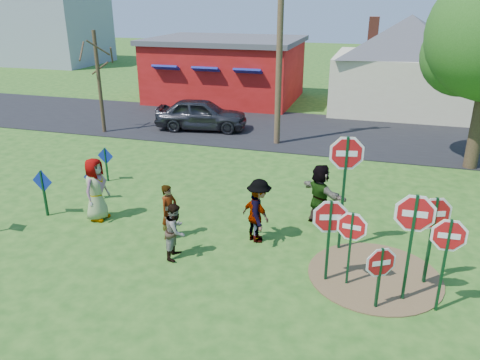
% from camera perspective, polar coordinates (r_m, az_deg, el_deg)
% --- Properties ---
extents(ground, '(120.00, 120.00, 0.00)m').
position_cam_1_polar(ground, '(13.56, -3.24, -6.42)').
color(ground, '#225217').
rests_on(ground, ground).
extents(road, '(120.00, 7.50, 0.04)m').
position_cam_1_polar(road, '(23.97, 6.06, 6.09)').
color(road, black).
rests_on(road, ground).
extents(dirt_patch, '(3.20, 3.20, 0.03)m').
position_cam_1_polar(dirt_patch, '(12.05, 16.05, -11.12)').
color(dirt_patch, brown).
rests_on(dirt_patch, ground).
extents(red_building, '(9.40, 7.69, 3.90)m').
position_cam_1_polar(red_building, '(31.10, -1.72, 13.40)').
color(red_building, maroon).
rests_on(red_building, ground).
extents(cream_house, '(9.40, 9.40, 6.50)m').
position_cam_1_polar(cream_house, '(29.48, 19.66, 13.64)').
color(cream_house, beige).
rests_on(cream_house, ground).
extents(distant_building, '(10.00, 8.00, 8.00)m').
position_cam_1_polar(distant_building, '(52.34, -22.43, 17.41)').
color(distant_building, '#8C939E').
rests_on(distant_building, ground).
extents(stop_sign_a, '(1.06, 0.33, 2.22)m').
position_cam_1_polar(stop_sign_a, '(10.91, 10.87, -5.23)').
color(stop_sign_a, '#0F3A1E').
rests_on(stop_sign_a, ground).
extents(stop_sign_b, '(1.17, 0.29, 3.29)m').
position_cam_1_polar(stop_sign_b, '(12.04, 12.76, 1.83)').
color(stop_sign_b, '#0F3A1E').
rests_on(stop_sign_b, ground).
extents(stop_sign_c, '(1.15, 0.08, 2.70)m').
position_cam_1_polar(stop_sign_c, '(10.50, 20.37, -5.10)').
color(stop_sign_c, '#0F3A1E').
rests_on(stop_sign_c, ground).
extents(stop_sign_d, '(1.00, 0.39, 2.35)m').
position_cam_1_polar(stop_sign_d, '(11.39, 22.55, -4.53)').
color(stop_sign_d, '#0F3A1E').
rests_on(stop_sign_d, ground).
extents(stop_sign_e, '(0.82, 0.47, 1.60)m').
position_cam_1_polar(stop_sign_e, '(10.43, 16.75, -10.05)').
color(stop_sign_e, '#0F3A1E').
rests_on(stop_sign_e, ground).
extents(stop_sign_f, '(0.98, 0.07, 2.31)m').
position_cam_1_polar(stop_sign_f, '(10.51, 23.98, -7.03)').
color(stop_sign_f, '#0F3A1E').
rests_on(stop_sign_f, ground).
extents(stop_sign_g, '(0.93, 0.12, 1.98)m').
position_cam_1_polar(stop_sign_g, '(10.92, 13.41, -6.29)').
color(stop_sign_g, '#0F3A1E').
rests_on(stop_sign_g, ground).
extents(blue_diamond_b, '(0.71, 0.07, 1.50)m').
position_cam_1_polar(blue_diamond_b, '(15.38, -22.85, -0.86)').
color(blue_diamond_b, '#0F3A1E').
rests_on(blue_diamond_b, ground).
extents(blue_diamond_c, '(0.68, 0.16, 1.15)m').
position_cam_1_polar(blue_diamond_c, '(16.11, -17.35, -0.05)').
color(blue_diamond_c, '#0F3A1E').
rests_on(blue_diamond_c, ground).
extents(blue_diamond_d, '(0.63, 0.06, 1.28)m').
position_cam_1_polar(blue_diamond_d, '(17.63, -16.03, 2.31)').
color(blue_diamond_d, '#0F3A1E').
rests_on(blue_diamond_d, ground).
extents(person_a, '(0.66, 0.98, 1.94)m').
position_cam_1_polar(person_a, '(14.60, -17.16, -1.09)').
color(person_a, '#454589').
rests_on(person_a, ground).
extents(person_b, '(0.51, 0.65, 1.58)m').
position_cam_1_polar(person_b, '(13.09, -8.64, -3.85)').
color(person_b, '#25755A').
rests_on(person_b, ground).
extents(person_c, '(0.61, 0.76, 1.50)m').
position_cam_1_polar(person_c, '(12.14, -7.83, -6.14)').
color(person_c, brown).
rests_on(person_c, ground).
extents(person_d, '(0.95, 1.30, 1.80)m').
position_cam_1_polar(person_d, '(12.75, 2.31, -3.77)').
color(person_d, '#38393E').
rests_on(person_d, ground).
extents(person_e, '(0.94, 0.70, 1.49)m').
position_cam_1_polar(person_e, '(12.78, 1.91, -4.50)').
color(person_e, '#543060').
rests_on(person_e, ground).
extents(person_f, '(1.67, 1.53, 1.86)m').
position_cam_1_polar(person_f, '(13.89, 9.72, -1.75)').
color(person_f, '#215533').
rests_on(person_f, ground).
extents(suv, '(4.78, 2.48, 1.55)m').
position_cam_1_polar(suv, '(23.81, -4.73, 8.01)').
color(suv, '#2B2B30').
rests_on(suv, road).
extents(utility_pole, '(1.99, 0.98, 8.70)m').
position_cam_1_polar(utility_pole, '(20.83, 4.87, 16.57)').
color(utility_pole, '#4C3823').
rests_on(utility_pole, ground).
extents(bare_tree_west, '(1.80, 1.80, 4.89)m').
position_cam_1_polar(bare_tree_west, '(23.82, -16.97, 12.93)').
color(bare_tree_west, '#382819').
rests_on(bare_tree_west, ground).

